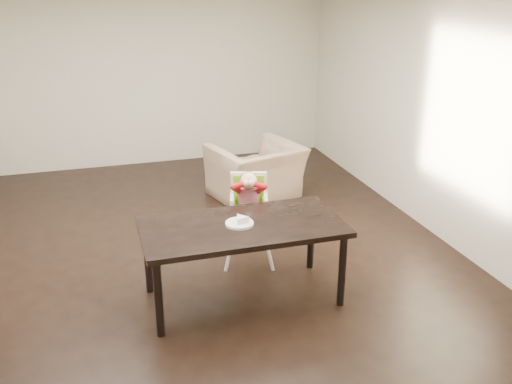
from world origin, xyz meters
TOP-DOWN VIEW (x-y plane):
  - ground at (0.00, 0.00)m, footprint 7.00×7.00m
  - room_walls at (0.00, 0.00)m, footprint 6.02×7.02m
  - dining_table at (0.50, -0.83)m, footprint 1.80×0.90m
  - high_chair at (0.77, -0.10)m, footprint 0.50×0.50m
  - plate at (0.48, -0.83)m, footprint 0.30×0.30m
  - armchair at (1.35, 1.59)m, footprint 1.26×0.99m

SIDE VIEW (x-z plane):
  - ground at x=0.00m, z-range 0.00..0.00m
  - armchair at x=1.35m, z-range 0.00..0.96m
  - dining_table at x=0.50m, z-range 0.30..1.05m
  - high_chair at x=0.77m, z-range 0.20..1.18m
  - plate at x=0.48m, z-range 0.74..0.81m
  - room_walls at x=0.00m, z-range 0.50..3.21m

